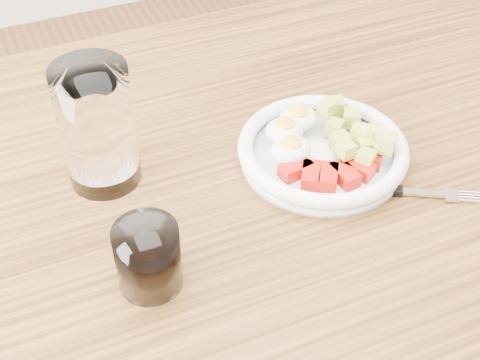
# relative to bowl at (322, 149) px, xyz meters

# --- Properties ---
(dining_table) EXTENTS (1.50, 0.90, 0.77)m
(dining_table) POSITION_rel_bowl_xyz_m (-0.11, -0.03, -0.12)
(dining_table) COLOR brown
(dining_table) RESTS_ON ground
(bowl) EXTENTS (0.22, 0.22, 0.06)m
(bowl) POSITION_rel_bowl_xyz_m (0.00, 0.00, 0.00)
(bowl) COLOR white
(bowl) RESTS_ON dining_table
(fork) EXTENTS (0.18, 0.11, 0.01)m
(fork) POSITION_rel_bowl_xyz_m (0.04, -0.08, -0.02)
(fork) COLOR black
(fork) RESTS_ON dining_table
(water_glass) EXTENTS (0.09, 0.09, 0.16)m
(water_glass) POSITION_rel_bowl_xyz_m (-0.26, 0.08, 0.06)
(water_glass) COLOR white
(water_glass) RESTS_ON dining_table
(coffee_glass) EXTENTS (0.07, 0.07, 0.08)m
(coffee_glass) POSITION_rel_bowl_xyz_m (-0.26, -0.10, 0.02)
(coffee_glass) COLOR white
(coffee_glass) RESTS_ON dining_table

